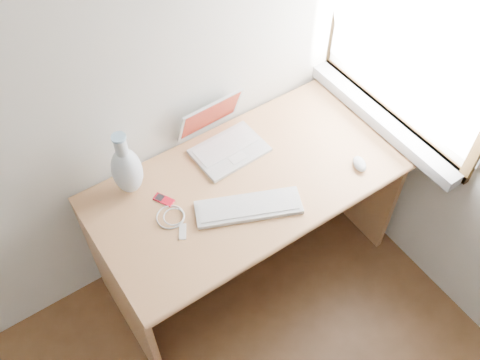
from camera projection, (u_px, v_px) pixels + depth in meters
window at (409, 31)px, 2.19m from camera, size 0.11×0.99×1.10m
desk at (237, 196)px, 2.59m from camera, size 1.41×0.70×0.74m
laptop at (224, 139)px, 2.47m from camera, size 0.34×0.28×0.22m
external_keyboard at (249, 207)px, 2.28m from camera, size 0.47×0.31×0.02m
mouse at (360, 164)px, 2.42m from camera, size 0.09×0.11×0.03m
ipod at (164, 200)px, 2.31m from camera, size 0.08×0.10×0.01m
cable_coil at (171, 217)px, 2.25m from camera, size 0.14×0.14×0.01m
remote at (183, 232)px, 2.21m from camera, size 0.06×0.08×0.01m
vase at (127, 169)px, 2.24m from camera, size 0.13×0.13×0.34m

